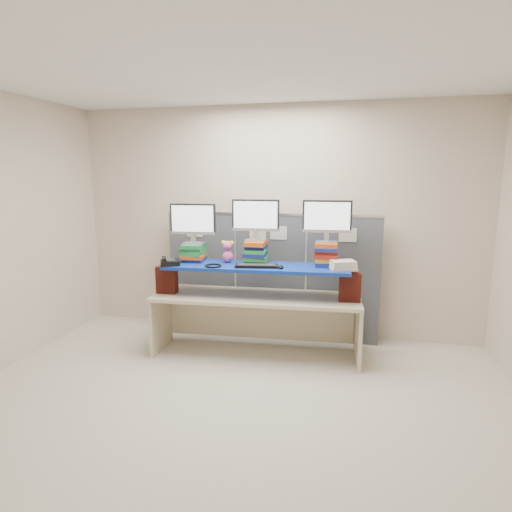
% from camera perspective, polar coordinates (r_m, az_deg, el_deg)
% --- Properties ---
extents(room, '(5.00, 4.00, 2.80)m').
position_cam_1_polar(room, '(3.37, -4.02, 0.94)').
color(room, beige).
rests_on(room, ground).
extents(cubicle_partition, '(2.60, 0.06, 1.53)m').
position_cam_1_polar(cubicle_partition, '(5.19, 1.92, -2.62)').
color(cubicle_partition, '#454951').
rests_on(cubicle_partition, ground).
extents(desk, '(2.28, 0.81, 0.68)m').
position_cam_1_polar(desk, '(4.71, 0.00, -6.88)').
color(desk, beige).
rests_on(desk, ground).
extents(brick_pier_left, '(0.23, 0.14, 0.30)m').
position_cam_1_polar(brick_pier_left, '(4.84, -11.79, -3.09)').
color(brick_pier_left, maroon).
rests_on(brick_pier_left, desk).
extents(brick_pier_right, '(0.23, 0.14, 0.30)m').
position_cam_1_polar(brick_pier_right, '(4.53, 12.40, -4.06)').
color(brick_pier_right, maroon).
rests_on(brick_pier_right, desk).
extents(blue_board, '(2.02, 0.64, 0.04)m').
position_cam_1_polar(blue_board, '(4.59, 0.00, -1.45)').
color(blue_board, navy).
rests_on(blue_board, brick_pier_left).
extents(book_stack_left, '(0.27, 0.33, 0.20)m').
position_cam_1_polar(book_stack_left, '(4.85, -8.29, 0.51)').
color(book_stack_left, navy).
rests_on(book_stack_left, blue_board).
extents(book_stack_center, '(0.28, 0.31, 0.25)m').
position_cam_1_polar(book_stack_center, '(4.68, 0.01, 0.53)').
color(book_stack_center, '#23853D').
rests_on(book_stack_center, blue_board).
extents(book_stack_right, '(0.27, 0.32, 0.25)m').
position_cam_1_polar(book_stack_right, '(4.62, 9.33, 0.27)').
color(book_stack_right, navy).
rests_on(book_stack_right, blue_board).
extents(monitor_left, '(0.52, 0.16, 0.45)m').
position_cam_1_polar(monitor_left, '(4.80, -8.40, 4.62)').
color(monitor_left, '#A5A5AA').
rests_on(monitor_left, book_stack_left).
extents(monitor_center, '(0.52, 0.16, 0.45)m').
position_cam_1_polar(monitor_center, '(4.63, -0.05, 5.17)').
color(monitor_center, '#A5A5AA').
rests_on(monitor_center, book_stack_center).
extents(monitor_right, '(0.52, 0.16, 0.45)m').
position_cam_1_polar(monitor_right, '(4.57, 9.45, 4.94)').
color(monitor_right, '#A5A5AA').
rests_on(monitor_right, book_stack_right).
extents(keyboard, '(0.47, 0.23, 0.03)m').
position_cam_1_polar(keyboard, '(4.49, 0.09, -1.31)').
color(keyboard, black).
rests_on(keyboard, blue_board).
extents(mouse, '(0.09, 0.11, 0.03)m').
position_cam_1_polar(mouse, '(4.44, 3.33, -1.46)').
color(mouse, black).
rests_on(mouse, blue_board).
extents(desk_phone, '(0.26, 0.25, 0.09)m').
position_cam_1_polar(desk_phone, '(4.68, -11.49, -0.81)').
color(desk_phone, black).
rests_on(desk_phone, blue_board).
extents(headset, '(0.22, 0.22, 0.02)m').
position_cam_1_polar(headset, '(4.54, -5.73, -1.28)').
color(headset, black).
rests_on(headset, blue_board).
extents(plush_toy, '(0.14, 0.11, 0.24)m').
position_cam_1_polar(plush_toy, '(4.72, -3.78, 0.63)').
color(plush_toy, '#E8589C').
rests_on(plush_toy, blue_board).
extents(binder_stack, '(0.31, 0.28, 0.09)m').
position_cam_1_polar(binder_stack, '(4.46, 11.52, -1.21)').
color(binder_stack, beige).
rests_on(binder_stack, blue_board).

